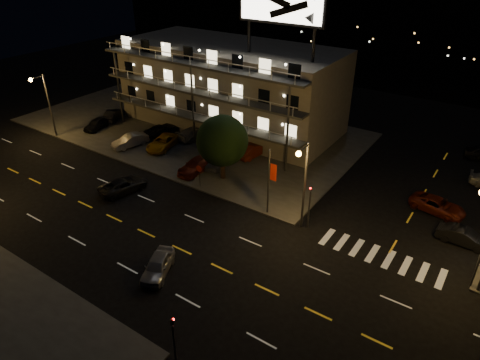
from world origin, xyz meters
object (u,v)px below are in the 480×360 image
Objects in this scene: tree at (222,142)px; road_car_west at (124,185)px; lot_car_4 at (216,160)px; lot_car_7 at (194,133)px; road_car_east at (158,265)px; lot_car_2 at (163,143)px; side_car_0 at (464,237)px.

road_car_west is (-6.61, -7.52, -3.52)m from tree.
lot_car_4 is 0.81× the size of lot_car_7.
lot_car_7 is 24.47m from road_car_east.
lot_car_4 is (8.00, -0.17, -0.01)m from lot_car_2.
lot_car_2 is at bearing -56.79° from road_car_west.
road_car_west is (3.54, -9.37, -0.16)m from lot_car_2.
lot_car_2 is at bearing 158.87° from lot_car_4.
road_car_west is at bearing 105.76° from lot_car_7.
road_car_east is at bearing -61.63° from lot_car_2.
lot_car_2 reaches higher than road_car_east.
lot_car_2 is at bearing 108.24° from road_car_east.
road_car_east is (13.33, -20.51, -0.16)m from lot_car_7.
lot_car_2 is at bearing 79.68° from lot_car_7.
road_car_west is at bearing 110.05° from side_car_0.
side_car_0 is at bearing -13.05° from lot_car_2.
lot_car_7 reaches higher than road_car_west.
road_car_west is at bearing -83.06° from lot_car_2.
lot_car_4 is at bearing -15.02° from lot_car_2.
lot_car_2 reaches higher than side_car_0.
lot_car_7 is at bearing 99.11° from road_car_east.
road_car_east is at bearing 160.97° from road_car_west.
lot_car_2 is 10.02m from road_car_west.
tree is 23.12m from side_car_0.
lot_car_7 is 1.00× the size of road_car_west.
lot_car_4 is at bearing 142.21° from tree.
road_car_east is (4.49, -14.33, -3.50)m from tree.
tree is at bearing 151.56° from lot_car_7.
tree reaches higher than road_car_west.
lot_car_4 is at bearing -103.36° from road_car_west.
tree is 15.42m from road_car_east.
road_car_east is at bearing 129.54° from lot_car_7.
road_car_east reaches higher than road_car_west.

